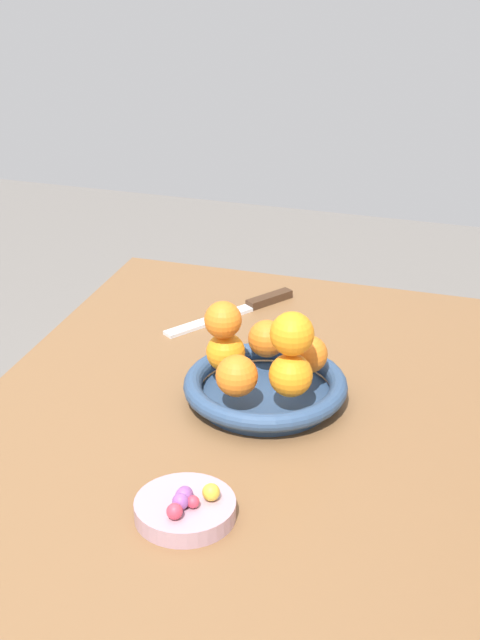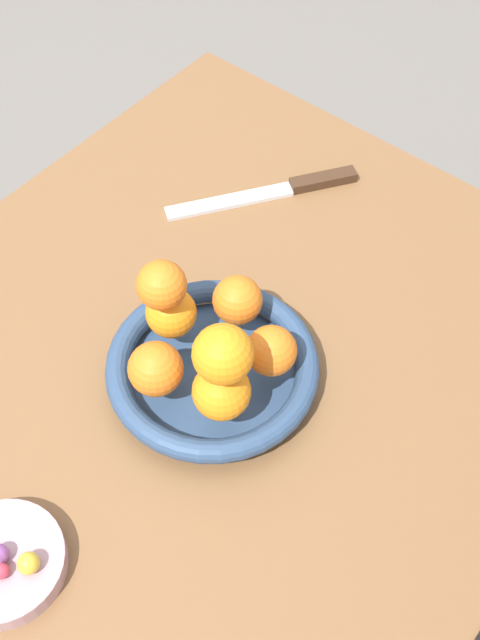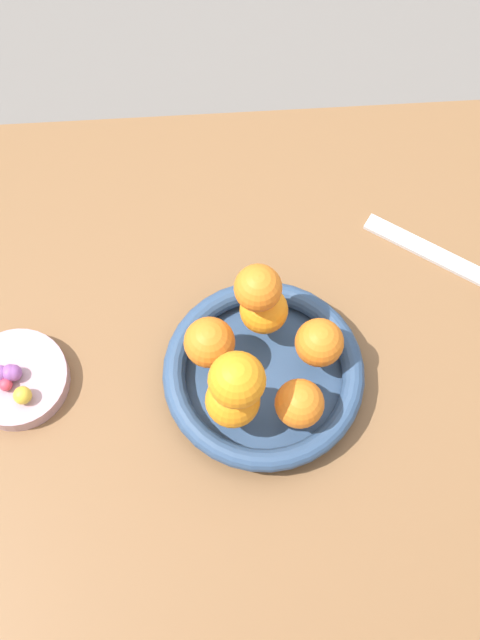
{
  "view_description": "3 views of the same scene",
  "coord_description": "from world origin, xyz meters",
  "px_view_note": "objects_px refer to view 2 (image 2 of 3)",
  "views": [
    {
      "loc": [
        1.07,
        0.34,
        1.45
      ],
      "look_at": [
        -0.1,
        -0.02,
        0.86
      ],
      "focal_mm": 55.0,
      "sensor_mm": 36.0,
      "label": 1
    },
    {
      "loc": [
        0.25,
        0.34,
        1.5
      ],
      "look_at": [
        -0.13,
        0.02,
        0.82
      ],
      "focal_mm": 45.0,
      "sensor_mm": 36.0,
      "label": 2
    },
    {
      "loc": [
        -0.05,
        0.34,
        1.63
      ],
      "look_at": [
        -0.07,
        -0.0,
        0.87
      ],
      "focal_mm": 45.0,
      "sensor_mm": 36.0,
      "label": 3
    }
  ],
  "objects_px": {
    "candy_ball_1": "(4,558)",
    "candy_ball_5": "(29,563)",
    "candy_dish": "(6,566)",
    "orange_2": "(271,351)",
    "dining_table": "(149,468)",
    "orange_1": "(222,391)",
    "orange_3": "(238,300)",
    "fruit_bowl": "(213,368)",
    "orange_6": "(162,285)",
    "orange_5": "(223,354)",
    "candy_ball_4": "(1,571)",
    "knife": "(279,190)",
    "candy_ball_2": "(2,557)",
    "orange_4": "(171,313)",
    "orange_0": "(156,369)"
  },
  "relations": [
    {
      "from": "fruit_bowl",
      "to": "candy_ball_2",
      "type": "distance_m",
      "value": 0.29
    },
    {
      "from": "orange_2",
      "to": "candy_ball_2",
      "type": "distance_m",
      "value": 0.33
    },
    {
      "from": "dining_table",
      "to": "orange_6",
      "type": "relative_size",
      "value": 20.86
    },
    {
      "from": "fruit_bowl",
      "to": "candy_dish",
      "type": "bearing_deg",
      "value": -2.42
    },
    {
      "from": "orange_5",
      "to": "candy_ball_4",
      "type": "xyz_separation_m",
      "value": [
        0.26,
        -0.05,
        -0.1
      ]
    },
    {
      "from": "candy_ball_4",
      "to": "candy_dish",
      "type": "bearing_deg",
      "value": -130.68
    },
    {
      "from": "orange_3",
      "to": "orange_6",
      "type": "distance_m",
      "value": 0.1
    },
    {
      "from": "orange_1",
      "to": "orange_4",
      "type": "relative_size",
      "value": 1.08
    },
    {
      "from": "orange_3",
      "to": "orange_5",
      "type": "relative_size",
      "value": 0.92
    },
    {
      "from": "candy_ball_1",
      "to": "candy_ball_5",
      "type": "bearing_deg",
      "value": 114.43
    },
    {
      "from": "orange_5",
      "to": "candy_ball_1",
      "type": "bearing_deg",
      "value": -12.63
    },
    {
      "from": "orange_3",
      "to": "candy_ball_5",
      "type": "bearing_deg",
      "value": 4.74
    },
    {
      "from": "candy_dish",
      "to": "orange_6",
      "type": "distance_m",
      "value": 0.31
    },
    {
      "from": "fruit_bowl",
      "to": "candy_ball_2",
      "type": "xyz_separation_m",
      "value": [
        0.29,
        -0.01,
        0.01
      ]
    },
    {
      "from": "orange_5",
      "to": "candy_ball_5",
      "type": "xyz_separation_m",
      "value": [
        0.24,
        -0.03,
        -0.1
      ]
    },
    {
      "from": "fruit_bowl",
      "to": "orange_3",
      "type": "distance_m",
      "value": 0.08
    },
    {
      "from": "dining_table",
      "to": "orange_2",
      "type": "relative_size",
      "value": 20.23
    },
    {
      "from": "dining_table",
      "to": "candy_ball_4",
      "type": "bearing_deg",
      "value": 3.76
    },
    {
      "from": "candy_dish",
      "to": "candy_ball_1",
      "type": "bearing_deg",
      "value": 160.09
    },
    {
      "from": "fruit_bowl",
      "to": "candy_dish",
      "type": "distance_m",
      "value": 0.29
    },
    {
      "from": "orange_1",
      "to": "orange_6",
      "type": "bearing_deg",
      "value": -107.72
    },
    {
      "from": "candy_ball_1",
      "to": "candy_ball_5",
      "type": "distance_m",
      "value": 0.03
    },
    {
      "from": "orange_3",
      "to": "candy_ball_4",
      "type": "height_order",
      "value": "orange_3"
    },
    {
      "from": "orange_2",
      "to": "orange_3",
      "type": "distance_m",
      "value": 0.07
    },
    {
      "from": "fruit_bowl",
      "to": "orange_3",
      "type": "bearing_deg",
      "value": -165.69
    },
    {
      "from": "fruit_bowl",
      "to": "orange_6",
      "type": "distance_m",
      "value": 0.12
    },
    {
      "from": "candy_ball_1",
      "to": "candy_dish",
      "type": "bearing_deg",
      "value": -19.91
    },
    {
      "from": "orange_1",
      "to": "orange_3",
      "type": "xyz_separation_m",
      "value": [
        -0.1,
        -0.06,
        -0.0
      ]
    },
    {
      "from": "candy_ball_1",
      "to": "candy_ball_2",
      "type": "xyz_separation_m",
      "value": [
        0.0,
        -0.0,
        0.0
      ]
    },
    {
      "from": "dining_table",
      "to": "orange_0",
      "type": "relative_size",
      "value": 18.99
    },
    {
      "from": "candy_ball_2",
      "to": "candy_ball_5",
      "type": "xyz_separation_m",
      "value": [
        -0.01,
        0.02,
        0.0
      ]
    },
    {
      "from": "dining_table",
      "to": "knife",
      "type": "xyz_separation_m",
      "value": [
        -0.38,
        -0.1,
        0.09
      ]
    },
    {
      "from": "orange_6",
      "to": "candy_ball_5",
      "type": "bearing_deg",
      "value": 15.17
    },
    {
      "from": "fruit_bowl",
      "to": "knife",
      "type": "bearing_deg",
      "value": -156.43
    },
    {
      "from": "candy_ball_2",
      "to": "knife",
      "type": "xyz_separation_m",
      "value": [
        -0.56,
        -0.11,
        -0.03
      ]
    },
    {
      "from": "orange_5",
      "to": "candy_ball_4",
      "type": "relative_size",
      "value": 3.9
    },
    {
      "from": "candy_dish",
      "to": "orange_2",
      "type": "distance_m",
      "value": 0.33
    },
    {
      "from": "orange_3",
      "to": "candy_ball_5",
      "type": "relative_size",
      "value": 2.61
    },
    {
      "from": "orange_6",
      "to": "candy_ball_1",
      "type": "xyz_separation_m",
      "value": [
        0.28,
        0.05,
        -0.09
      ]
    },
    {
      "from": "dining_table",
      "to": "candy_ball_1",
      "type": "bearing_deg",
      "value": 1.46
    },
    {
      "from": "candy_ball_4",
      "to": "knife",
      "type": "distance_m",
      "value": 0.58
    },
    {
      "from": "orange_4",
      "to": "orange_5",
      "type": "relative_size",
      "value": 0.93
    },
    {
      "from": "candy_ball_2",
      "to": "candy_ball_1",
      "type": "bearing_deg",
      "value": 170.35
    },
    {
      "from": "orange_3",
      "to": "knife",
      "type": "height_order",
      "value": "orange_3"
    },
    {
      "from": "orange_6",
      "to": "candy_ball_2",
      "type": "bearing_deg",
      "value": 10.0
    },
    {
      "from": "orange_5",
      "to": "knife",
      "type": "xyz_separation_m",
      "value": [
        -0.31,
        -0.17,
        -0.12
      ]
    },
    {
      "from": "orange_0",
      "to": "orange_5",
      "type": "bearing_deg",
      "value": 111.1
    },
    {
      "from": "dining_table",
      "to": "candy_dish",
      "type": "height_order",
      "value": "candy_dish"
    },
    {
      "from": "orange_6",
      "to": "candy_ball_1",
      "type": "relative_size",
      "value": 3.76
    },
    {
      "from": "orange_3",
      "to": "candy_ball_4",
      "type": "xyz_separation_m",
      "value": [
        0.36,
        0.01,
        -0.04
      ]
    }
  ]
}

